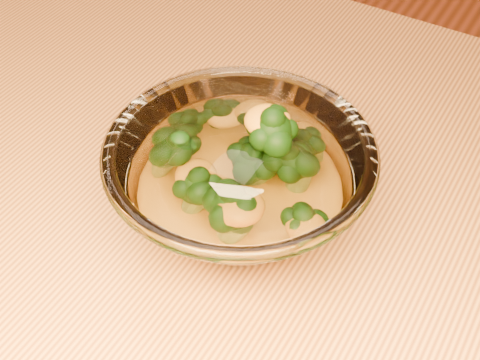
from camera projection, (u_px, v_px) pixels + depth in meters
name	position (u px, v px, depth m)	size (l,w,h in m)	color
table	(234.00, 310.00, 0.62)	(1.20, 0.80, 0.75)	#C5863B
glass_bowl	(240.00, 184.00, 0.53)	(0.21, 0.21, 0.09)	white
cheese_sauce	(240.00, 201.00, 0.54)	(0.12, 0.12, 0.03)	orange
broccoli_heap	(244.00, 164.00, 0.53)	(0.15, 0.13, 0.08)	black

